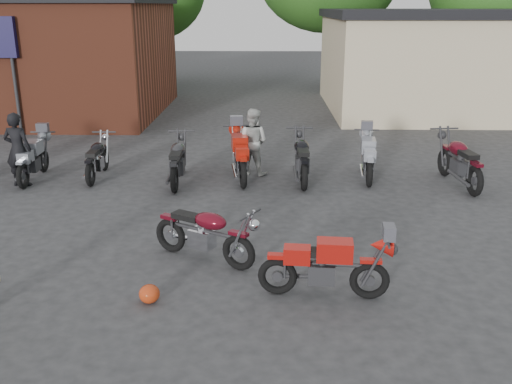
{
  "coord_description": "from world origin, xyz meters",
  "views": [
    {
      "loc": [
        1.02,
        -7.59,
        3.9
      ],
      "look_at": [
        0.85,
        1.56,
        0.9
      ],
      "focal_mm": 40.0,
      "sensor_mm": 36.0,
      "label": 1
    }
  ],
  "objects_px": {
    "vintage_motorcycle": "(205,230)",
    "row_bike_2": "(97,156)",
    "row_bike_1": "(33,157)",
    "row_bike_4": "(240,153)",
    "row_bike_6": "(368,155)",
    "row_bike_7": "(459,158)",
    "row_bike_5": "(302,156)",
    "person_light": "(253,142)",
    "person_dark": "(18,150)",
    "row_bike_3": "(178,158)",
    "sportbike": "(326,263)",
    "helmet": "(149,294)"
  },
  "relations": [
    {
      "from": "row_bike_6",
      "to": "row_bike_1",
      "type": "bearing_deg",
      "value": 97.94
    },
    {
      "from": "row_bike_6",
      "to": "row_bike_4",
      "type": "bearing_deg",
      "value": 97.64
    },
    {
      "from": "person_light",
      "to": "row_bike_5",
      "type": "height_order",
      "value": "person_light"
    },
    {
      "from": "person_light",
      "to": "row_bike_7",
      "type": "xyz_separation_m",
      "value": [
        4.69,
        -0.81,
        -0.18
      ]
    },
    {
      "from": "person_light",
      "to": "row_bike_1",
      "type": "distance_m",
      "value": 5.15
    },
    {
      "from": "helmet",
      "to": "row_bike_5",
      "type": "relative_size",
      "value": 0.14
    },
    {
      "from": "vintage_motorcycle",
      "to": "row_bike_2",
      "type": "height_order",
      "value": "vintage_motorcycle"
    },
    {
      "from": "vintage_motorcycle",
      "to": "helmet",
      "type": "bearing_deg",
      "value": -85.19
    },
    {
      "from": "vintage_motorcycle",
      "to": "row_bike_2",
      "type": "bearing_deg",
      "value": 153.24
    },
    {
      "from": "person_dark",
      "to": "row_bike_6",
      "type": "distance_m",
      "value": 8.0
    },
    {
      "from": "vintage_motorcycle",
      "to": "helmet",
      "type": "height_order",
      "value": "vintage_motorcycle"
    },
    {
      "from": "row_bike_5",
      "to": "row_bike_7",
      "type": "height_order",
      "value": "row_bike_7"
    },
    {
      "from": "row_bike_1",
      "to": "row_bike_4",
      "type": "distance_m",
      "value": 4.83
    },
    {
      "from": "row_bike_4",
      "to": "row_bike_7",
      "type": "bearing_deg",
      "value": -102.52
    },
    {
      "from": "row_bike_2",
      "to": "row_bike_4",
      "type": "height_order",
      "value": "row_bike_4"
    },
    {
      "from": "row_bike_6",
      "to": "row_bike_7",
      "type": "xyz_separation_m",
      "value": [
        1.97,
        -0.53,
        0.07
      ]
    },
    {
      "from": "person_light",
      "to": "row_bike_5",
      "type": "bearing_deg",
      "value": 179.18
    },
    {
      "from": "row_bike_4",
      "to": "row_bike_6",
      "type": "distance_m",
      "value": 3.01
    },
    {
      "from": "row_bike_2",
      "to": "sportbike",
      "type": "bearing_deg",
      "value": -141.76
    },
    {
      "from": "person_dark",
      "to": "vintage_motorcycle",
      "type": "bearing_deg",
      "value": 143.38
    },
    {
      "from": "row_bike_3",
      "to": "helmet",
      "type": "bearing_deg",
      "value": -177.71
    },
    {
      "from": "row_bike_5",
      "to": "row_bike_1",
      "type": "bearing_deg",
      "value": 89.67
    },
    {
      "from": "row_bike_1",
      "to": "person_dark",
      "type": "bearing_deg",
      "value": 162.33
    },
    {
      "from": "person_light",
      "to": "row_bike_2",
      "type": "xyz_separation_m",
      "value": [
        -3.66,
        -0.4,
        -0.27
      ]
    },
    {
      "from": "row_bike_3",
      "to": "row_bike_6",
      "type": "xyz_separation_m",
      "value": [
        4.42,
        0.48,
        -0.03
      ]
    },
    {
      "from": "sportbike",
      "to": "row_bike_1",
      "type": "distance_m",
      "value": 8.39
    },
    {
      "from": "row_bike_2",
      "to": "row_bike_3",
      "type": "relative_size",
      "value": 0.91
    },
    {
      "from": "row_bike_6",
      "to": "row_bike_2",
      "type": "bearing_deg",
      "value": 96.79
    },
    {
      "from": "vintage_motorcycle",
      "to": "row_bike_6",
      "type": "xyz_separation_m",
      "value": [
        3.35,
        4.72,
        0.02
      ]
    },
    {
      "from": "person_light",
      "to": "row_bike_4",
      "type": "bearing_deg",
      "value": 77.05
    },
    {
      "from": "row_bike_2",
      "to": "row_bike_4",
      "type": "distance_m",
      "value": 3.37
    },
    {
      "from": "row_bike_4",
      "to": "row_bike_7",
      "type": "distance_m",
      "value": 5.0
    },
    {
      "from": "row_bike_5",
      "to": "row_bike_7",
      "type": "relative_size",
      "value": 0.96
    },
    {
      "from": "vintage_motorcycle",
      "to": "row_bike_1",
      "type": "bearing_deg",
      "value": 165.29
    },
    {
      "from": "person_light",
      "to": "row_bike_1",
      "type": "xyz_separation_m",
      "value": [
        -5.11,
        -0.58,
        -0.26
      ]
    },
    {
      "from": "vintage_motorcycle",
      "to": "person_dark",
      "type": "bearing_deg",
      "value": 169.13
    },
    {
      "from": "person_light",
      "to": "row_bike_7",
      "type": "distance_m",
      "value": 4.76
    },
    {
      "from": "person_light",
      "to": "row_bike_3",
      "type": "relative_size",
      "value": 0.8
    },
    {
      "from": "sportbike",
      "to": "row_bike_5",
      "type": "height_order",
      "value": "row_bike_5"
    },
    {
      "from": "row_bike_2",
      "to": "row_bike_6",
      "type": "distance_m",
      "value": 6.38
    },
    {
      "from": "row_bike_3",
      "to": "row_bike_7",
      "type": "bearing_deg",
      "value": -92.43
    },
    {
      "from": "person_dark",
      "to": "row_bike_3",
      "type": "height_order",
      "value": "person_dark"
    },
    {
      "from": "row_bike_1",
      "to": "row_bike_6",
      "type": "xyz_separation_m",
      "value": [
        7.83,
        0.3,
        0.01
      ]
    },
    {
      "from": "row_bike_1",
      "to": "row_bike_2",
      "type": "distance_m",
      "value": 1.46
    },
    {
      "from": "helmet",
      "to": "row_bike_7",
      "type": "bearing_deg",
      "value": 42.98
    },
    {
      "from": "row_bike_6",
      "to": "row_bike_7",
      "type": "bearing_deg",
      "value": -99.23
    },
    {
      "from": "person_dark",
      "to": "row_bike_3",
      "type": "xyz_separation_m",
      "value": [
        3.54,
        0.26,
        -0.26
      ]
    },
    {
      "from": "sportbike",
      "to": "person_dark",
      "type": "relative_size",
      "value": 1.05
    },
    {
      "from": "person_light",
      "to": "row_bike_7",
      "type": "height_order",
      "value": "person_light"
    },
    {
      "from": "helmet",
      "to": "row_bike_1",
      "type": "distance_m",
      "value": 6.95
    }
  ]
}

